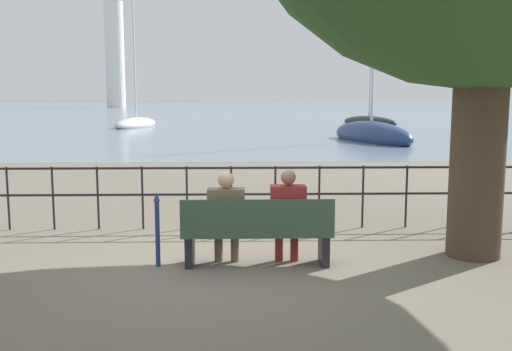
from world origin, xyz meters
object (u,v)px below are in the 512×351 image
at_px(closed_umbrella, 157,225).
at_px(harbor_lighthouse, 115,48).
at_px(sailboat_2, 369,121).
at_px(seated_person_right, 288,213).
at_px(sailboat_1, 371,135).
at_px(seated_person_left, 226,214).
at_px(park_bench, 257,233).
at_px(sailboat_3, 136,123).

relative_size(closed_umbrella, harbor_lighthouse, 0.03).
relative_size(sailboat_2, harbor_lighthouse, 0.34).
bearing_deg(seated_person_right, sailboat_2, 75.75).
distance_m(sailboat_1, harbor_lighthouse, 108.23).
bearing_deg(closed_umbrella, harbor_lighthouse, 102.28).
bearing_deg(closed_umbrella, seated_person_left, 3.65).
bearing_deg(park_bench, sailboat_2, 75.23).
xyz_separation_m(seated_person_left, sailboat_1, (6.78, 21.23, -0.35)).
distance_m(closed_umbrella, harbor_lighthouse, 126.59).
bearing_deg(closed_umbrella, seated_person_right, 1.92).
xyz_separation_m(closed_umbrella, sailboat_3, (-6.73, 35.89, -0.26)).
bearing_deg(sailboat_3, harbor_lighthouse, 115.42).
height_order(seated_person_right, sailboat_3, sailboat_3).
distance_m(seated_person_left, sailboat_3, 36.64).
bearing_deg(park_bench, harbor_lighthouse, 102.85).
bearing_deg(sailboat_1, harbor_lighthouse, 93.70).
distance_m(park_bench, sailboat_3, 36.80).
bearing_deg(seated_person_left, sailboat_2, 74.65).
distance_m(park_bench, seated_person_right, 0.48).
bearing_deg(closed_umbrella, sailboat_2, 73.47).
bearing_deg(harbor_lighthouse, sailboat_3, -77.04).
relative_size(closed_umbrella, sailboat_3, 0.09).
bearing_deg(harbor_lighthouse, sailboat_1, -71.30).
xyz_separation_m(sailboat_2, harbor_lighthouse, (-38.39, 83.96, 12.96)).
xyz_separation_m(park_bench, seated_person_right, (0.40, 0.08, 0.25)).
xyz_separation_m(seated_person_left, harbor_lighthouse, (-27.67, 123.01, 12.56)).
xyz_separation_m(seated_person_right, harbor_lighthouse, (-28.48, 123.01, 12.55)).
xyz_separation_m(seated_person_right, closed_umbrella, (-1.69, -0.06, -0.14)).
bearing_deg(seated_person_left, sailboat_1, 72.28).
distance_m(park_bench, harbor_lighthouse, 126.90).
xyz_separation_m(park_bench, closed_umbrella, (-1.28, 0.02, 0.10)).
height_order(seated_person_right, sailboat_2, sailboat_2).
bearing_deg(seated_person_right, seated_person_left, -180.00).
relative_size(seated_person_left, closed_umbrella, 1.27).
bearing_deg(seated_person_left, park_bench, -10.81).
bearing_deg(sailboat_2, harbor_lighthouse, 90.78).
bearing_deg(sailboat_1, park_bench, -121.68).
xyz_separation_m(closed_umbrella, harbor_lighthouse, (-26.79, 123.07, 12.69)).
bearing_deg(sailboat_3, park_bench, -64.96).
distance_m(seated_person_left, seated_person_right, 0.80).
bearing_deg(seated_person_right, sailboat_1, 74.26).
xyz_separation_m(seated_person_right, sailboat_1, (5.98, 21.23, -0.36)).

